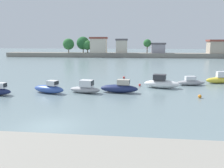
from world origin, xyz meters
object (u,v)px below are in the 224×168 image
Objects in this scene: moored_boat_6 at (219,79)px; moored_boat_3 at (120,88)px; moored_boat_5 at (191,82)px; moored_boat_2 at (85,88)px; mooring_buoy_2 at (200,96)px; mooring_buoy_0 at (140,85)px; mooring_buoy_1 at (124,78)px; moored_boat_4 at (161,83)px; moored_boat_1 at (49,88)px.

moored_boat_3 is at bearing -158.57° from moored_boat_6.
moored_boat_3 is 11.55m from moored_boat_5.
moored_boat_2 is 10.16× the size of mooring_buoy_2.
moored_boat_2 is at bearing -142.18° from mooring_buoy_0.
moored_boat_3 is 11.73× the size of mooring_buoy_1.
moored_boat_5 is (4.42, 2.58, -0.24)m from moored_boat_4.
moored_boat_2 is 4.19m from moored_boat_3.
moored_boat_4 is (13.85, 4.80, 0.13)m from moored_boat_1.
moored_boat_1 is at bearing -166.01° from moored_boat_6.
moored_boat_5 reaches higher than mooring_buoy_2.
moored_boat_5 is 4.98m from moored_boat_6.
moored_boat_6 is at bearing 38.83° from moored_boat_4.
moored_boat_5 is 10.72× the size of mooring_buoy_2.
mooring_buoy_1 reaches higher than mooring_buoy_0.
moored_boat_4 is 5.13m from moored_boat_5.
moored_boat_6 reaches higher than mooring_buoy_0.
mooring_buoy_2 is (9.08, -1.84, -0.39)m from moored_boat_3.
moored_boat_4 is (9.50, 4.17, 0.11)m from moored_boat_2.
moored_boat_3 is 1.23× the size of moored_boat_6.
mooring_buoy_1 is at bearing 112.04° from mooring_buoy_0.
moored_boat_3 is at bearing -118.48° from mooring_buoy_0.
moored_boat_5 is at bearing 35.19° from moored_boat_2.
moored_boat_6 reaches higher than moored_boat_1.
moored_boat_3 is 0.95× the size of moored_boat_4.
moored_boat_4 is at bearing -159.48° from moored_boat_5.
moored_boat_6 is 9.67× the size of mooring_buoy_2.
moored_boat_2 is 0.82× the size of moored_boat_4.
mooring_buoy_2 is (17.57, -0.62, -0.37)m from moored_boat_1.
moored_boat_3 is at bearing 26.24° from moored_boat_1.
moored_boat_4 reaches higher than mooring_buoy_0.
mooring_buoy_1 is at bearing 144.01° from moored_boat_5.
mooring_buoy_0 is (2.46, 4.54, -0.41)m from moored_boat_3.
moored_boat_2 is 0.95× the size of moored_boat_5.
moored_boat_5 is at bearing 41.54° from moored_boat_4.
mooring_buoy_1 is 15.87m from mooring_buoy_2.
mooring_buoy_0 is at bearing 136.05° from mooring_buoy_2.
moored_boat_1 is 1.06× the size of moored_boat_5.
moored_boat_6 is at bearing 40.65° from moored_boat_1.
moored_boat_5 is at bearing 40.08° from moored_boat_1.
moored_boat_5 is at bearing 85.04° from mooring_buoy_2.
moored_boat_6 is (22.79, 9.47, 0.07)m from moored_boat_1.
mooring_buoy_0 is (10.96, 5.76, -0.39)m from moored_boat_1.
mooring_buoy_0 is at bearing 172.85° from moored_boat_4.
moored_boat_2 reaches higher than moored_boat_1.
moored_boat_3 is 1.11× the size of moored_boat_5.
moored_boat_5 is 7.49m from mooring_buoy_0.
moored_boat_4 is 12.45× the size of mooring_buoy_2.
moored_boat_2 is at bearing -145.02° from moored_boat_4.
moored_boat_4 is at bearing 37.58° from moored_boat_3.
moored_boat_4 is 1.29× the size of moored_boat_6.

